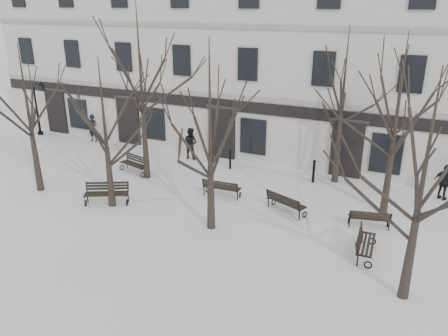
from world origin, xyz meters
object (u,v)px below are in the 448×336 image
Objects in this scene: tree_0 at (27,102)px; bench_0 at (107,193)px; bench_4 at (221,187)px; bench_3 at (135,164)px; bench_2 at (369,218)px; bench_5 at (364,243)px; bench_1 at (285,202)px; lamp_post at (39,104)px; tree_3 at (426,163)px; tree_2 at (210,115)px; tree_1 at (104,117)px.

tree_0 reaches higher than bench_0.
tree_0 is 9.53m from bench_4.
bench_3 is 1.05× the size of bench_4.
bench_5 is (0.10, -2.15, 0.05)m from bench_2.
bench_5 is at bearing 171.97° from bench_1.
bench_2 is 22.39m from lamp_post.
bench_4 is (-3.17, 0.33, -0.01)m from bench_1.
bench_3 is (-1.14, 3.70, -0.04)m from bench_0.
tree_3 is 10.01m from bench_4.
tree_3 is at bearing 148.84° from bench_4.
tree_2 is 5.33m from bench_1.
bench_4 is 7.11m from bench_5.
tree_2 reaches higher than bench_4.
tree_1 is at bearing 32.08° from bench_4.
bench_5 is at bearing 4.78° from tree_2.
lamp_post is (-15.33, 4.04, 1.63)m from bench_4.
bench_0 is 0.54× the size of lamp_post.
tree_0 is at bearing -110.93° from bench_3.
bench_3 is (-12.08, 1.12, 0.05)m from bench_2.
tree_0 is 1.06× the size of tree_1.
bench_2 is (14.82, 2.74, -3.86)m from tree_0.
bench_1 is 1.05× the size of bench_5.
bench_0 is 1.10× the size of bench_5.
bench_3 is at bearing 72.35° from bench_5.
bench_1 reaches higher than bench_2.
tree_3 is 13.17m from bench_0.
tree_2 is at bearing -16.14° from bench_3.
bench_5 reaches higher than bench_4.
lamp_post is at bearing 148.62° from tree_1.
tree_1 is at bearing 90.11° from bench_5.
tree_1 is 5.39m from bench_3.
tree_3 reaches higher than bench_4.
tree_3 is 25.04m from lamp_post.
tree_3 is (16.39, -1.35, 0.06)m from tree_0.
tree_1 is at bearing -179.79° from tree_2.
tree_0 is at bearing 154.63° from bench_0.
tree_2 is at bearing 0.63° from tree_0.
tree_0 is at bearing 34.78° from bench_1.
tree_1 is 8.40m from bench_1.
tree_2 is 1.06× the size of tree_3.
tree_1 reaches higher than bench_3.
lamp_post is at bearing 160.46° from tree_3.
bench_1 is 3.18m from bench_4.
bench_1 is 1.13× the size of bench_2.
tree_3 reaches higher than tree_1.
tree_3 is (12.18, -1.43, 0.32)m from tree_1.
bench_5 reaches higher than bench_2.
tree_0 reaches higher than bench_1.
bench_1 is 8.73m from bench_3.
tree_0 is at bearing -3.25° from bench_2.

